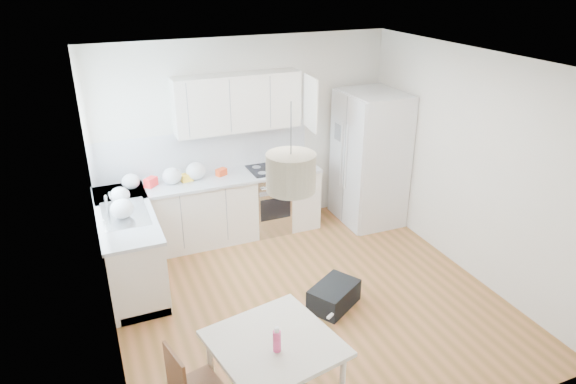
% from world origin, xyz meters
% --- Properties ---
extents(floor, '(4.20, 4.20, 0.00)m').
position_xyz_m(floor, '(0.00, 0.00, 0.00)').
color(floor, brown).
rests_on(floor, ground).
extents(ceiling, '(4.20, 4.20, 0.00)m').
position_xyz_m(ceiling, '(0.00, 0.00, 2.70)').
color(ceiling, white).
rests_on(ceiling, wall_back).
extents(wall_back, '(4.20, 0.00, 4.20)m').
position_xyz_m(wall_back, '(0.00, 2.10, 1.35)').
color(wall_back, beige).
rests_on(wall_back, floor).
extents(wall_left, '(0.00, 4.20, 4.20)m').
position_xyz_m(wall_left, '(-2.10, 0.00, 1.35)').
color(wall_left, beige).
rests_on(wall_left, floor).
extents(wall_right, '(0.00, 4.20, 4.20)m').
position_xyz_m(wall_right, '(2.10, 0.00, 1.35)').
color(wall_right, beige).
rests_on(wall_right, floor).
extents(window_glassblock, '(0.02, 1.00, 1.00)m').
position_xyz_m(window_glassblock, '(-2.09, 1.15, 1.75)').
color(window_glassblock, '#BFE0F9').
rests_on(window_glassblock, wall_left).
extents(cabinets_back, '(3.00, 0.60, 0.88)m').
position_xyz_m(cabinets_back, '(-0.60, 1.80, 0.44)').
color(cabinets_back, white).
rests_on(cabinets_back, floor).
extents(cabinets_left, '(0.60, 1.80, 0.88)m').
position_xyz_m(cabinets_left, '(-1.80, 1.20, 0.44)').
color(cabinets_left, white).
rests_on(cabinets_left, floor).
extents(counter_back, '(3.02, 0.64, 0.04)m').
position_xyz_m(counter_back, '(-0.60, 1.80, 0.90)').
color(counter_back, '#B4B6B9').
rests_on(counter_back, cabinets_back).
extents(counter_left, '(0.64, 1.82, 0.04)m').
position_xyz_m(counter_left, '(-1.80, 1.20, 0.90)').
color(counter_left, '#B4B6B9').
rests_on(counter_left, cabinets_left).
extents(backsplash_back, '(3.00, 0.01, 0.58)m').
position_xyz_m(backsplash_back, '(-0.60, 2.09, 1.21)').
color(backsplash_back, white).
rests_on(backsplash_back, wall_back).
extents(backsplash_left, '(0.01, 1.80, 0.58)m').
position_xyz_m(backsplash_left, '(-2.09, 1.20, 1.21)').
color(backsplash_left, white).
rests_on(backsplash_left, wall_left).
extents(upper_cabinets, '(1.70, 0.32, 0.75)m').
position_xyz_m(upper_cabinets, '(-0.15, 1.94, 1.88)').
color(upper_cabinets, white).
rests_on(upper_cabinets, wall_back).
extents(range_oven, '(0.50, 0.61, 0.88)m').
position_xyz_m(range_oven, '(0.20, 1.80, 0.44)').
color(range_oven, '#B5B7BA').
rests_on(range_oven, floor).
extents(sink, '(0.50, 0.80, 0.16)m').
position_xyz_m(sink, '(-1.80, 1.15, 0.92)').
color(sink, '#B5B7BA').
rests_on(sink, counter_left).
extents(refrigerator, '(0.92, 0.98, 1.94)m').
position_xyz_m(refrigerator, '(1.70, 1.54, 0.97)').
color(refrigerator, silver).
rests_on(refrigerator, floor).
extents(dining_table, '(1.11, 1.11, 0.75)m').
position_xyz_m(dining_table, '(-0.94, -1.37, 0.67)').
color(dining_table, beige).
rests_on(dining_table, floor).
extents(drink_bottle, '(0.07, 0.07, 0.22)m').
position_xyz_m(drink_bottle, '(-0.96, -1.47, 0.86)').
color(drink_bottle, '#E53F79').
rests_on(drink_bottle, dining_table).
extents(gym_bag, '(0.69, 0.62, 0.27)m').
position_xyz_m(gym_bag, '(0.22, -0.23, 0.13)').
color(gym_bag, black).
rests_on(gym_bag, floor).
extents(pendant_lamp, '(0.45, 0.45, 0.28)m').
position_xyz_m(pendant_lamp, '(-0.77, -1.31, 2.18)').
color(pendant_lamp, '#BCAF91').
rests_on(pendant_lamp, ceiling).
extents(grocery_bag_a, '(0.23, 0.19, 0.20)m').
position_xyz_m(grocery_bag_a, '(-1.64, 1.85, 1.02)').
color(grocery_bag_a, white).
rests_on(grocery_bag_a, counter_back).
extents(grocery_bag_b, '(0.25, 0.21, 0.22)m').
position_xyz_m(grocery_bag_b, '(-1.12, 1.80, 1.03)').
color(grocery_bag_b, white).
rests_on(grocery_bag_b, counter_back).
extents(grocery_bag_c, '(0.26, 0.22, 0.24)m').
position_xyz_m(grocery_bag_c, '(-0.80, 1.84, 1.04)').
color(grocery_bag_c, white).
rests_on(grocery_bag_c, counter_back).
extents(grocery_bag_d, '(0.23, 0.20, 0.21)m').
position_xyz_m(grocery_bag_d, '(-1.81, 1.46, 1.02)').
color(grocery_bag_d, white).
rests_on(grocery_bag_d, counter_back).
extents(grocery_bag_e, '(0.26, 0.22, 0.23)m').
position_xyz_m(grocery_bag_e, '(-1.83, 1.04, 1.04)').
color(grocery_bag_e, white).
rests_on(grocery_bag_e, counter_left).
extents(snack_orange, '(0.17, 0.14, 0.10)m').
position_xyz_m(snack_orange, '(-0.45, 1.84, 0.97)').
color(snack_orange, red).
rests_on(snack_orange, counter_back).
extents(snack_yellow, '(0.16, 0.12, 0.10)m').
position_xyz_m(snack_yellow, '(-0.93, 1.82, 0.97)').
color(snack_yellow, yellow).
rests_on(snack_yellow, counter_back).
extents(snack_red, '(0.19, 0.19, 0.12)m').
position_xyz_m(snack_red, '(-1.39, 1.84, 0.98)').
color(snack_red, red).
rests_on(snack_red, counter_back).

